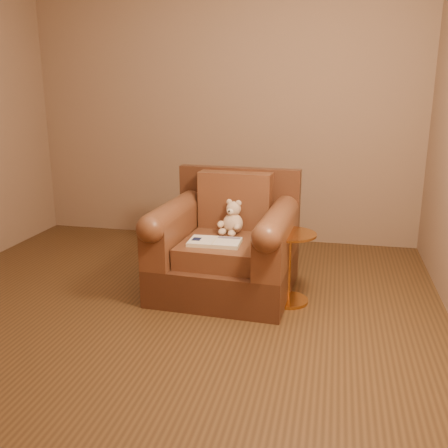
# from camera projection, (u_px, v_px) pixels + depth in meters

# --- Properties ---
(floor) EXTENTS (4.00, 4.00, 0.00)m
(floor) POSITION_uv_depth(u_px,v_px,m) (160.00, 315.00, 3.54)
(floor) COLOR #52361C
(floor) RESTS_ON ground
(room) EXTENTS (4.02, 4.02, 2.71)m
(room) POSITION_uv_depth(u_px,v_px,m) (151.00, 61.00, 3.08)
(room) COLOR #92725A
(room) RESTS_ON ground
(armchair) EXTENTS (1.07, 1.02, 0.92)m
(armchair) POSITION_uv_depth(u_px,v_px,m) (227.00, 246.00, 3.91)
(armchair) COLOR #4A2818
(armchair) RESTS_ON floor
(teddy_bear) EXTENTS (0.20, 0.23, 0.27)m
(teddy_bear) POSITION_uv_depth(u_px,v_px,m) (232.00, 221.00, 3.93)
(teddy_bear) COLOR beige
(teddy_bear) RESTS_ON armchair
(guidebook) EXTENTS (0.39, 0.24, 0.03)m
(guidebook) POSITION_uv_depth(u_px,v_px,m) (215.00, 242.00, 3.69)
(guidebook) COLOR beige
(guidebook) RESTS_ON armchair
(side_table) EXTENTS (0.38, 0.38, 0.54)m
(side_table) POSITION_uv_depth(u_px,v_px,m) (289.00, 265.00, 3.68)
(side_table) COLOR #C48036
(side_table) RESTS_ON floor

